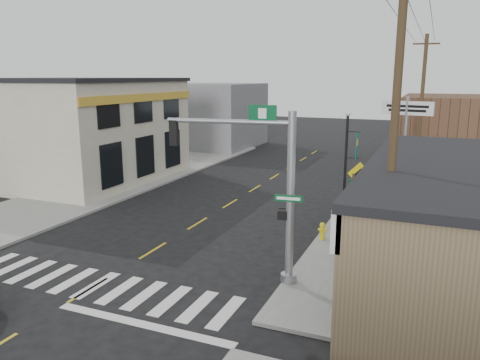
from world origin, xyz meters
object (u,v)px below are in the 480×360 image
at_px(dance_center_sign, 406,122).
at_px(bare_tree, 424,171).
at_px(utility_pole_far, 421,106).
at_px(guide_sign, 369,200).
at_px(lamp_post, 347,153).
at_px(utility_pole_near, 394,136).
at_px(traffic_signal_pole, 270,178).
at_px(fire_hydrant, 322,230).

bearing_deg(dance_center_sign, bare_tree, -68.60).
bearing_deg(utility_pole_far, bare_tree, -93.38).
distance_m(guide_sign, utility_pole_far, 15.24).
relative_size(guide_sign, lamp_post, 0.56).
bearing_deg(utility_pole_far, utility_pole_near, -96.51).
relative_size(guide_sign, bare_tree, 0.67).
distance_m(traffic_signal_pole, guide_sign, 5.96).
height_order(utility_pole_near, utility_pole_far, utility_pole_near).
relative_size(fire_hydrant, bare_tree, 0.17).
bearing_deg(fire_hydrant, traffic_signal_pole, -99.85).
xyz_separation_m(fire_hydrant, bare_tree, (3.92, -0.91, 3.11)).
relative_size(dance_center_sign, utility_pole_far, 0.61).
xyz_separation_m(traffic_signal_pole, utility_pole_near, (3.84, 0.55, 1.57)).
distance_m(lamp_post, bare_tree, 7.12).
relative_size(lamp_post, dance_center_sign, 0.89).
relative_size(traffic_signal_pole, lamp_post, 1.15).
height_order(traffic_signal_pole, lamp_post, traffic_signal_pole).
xyz_separation_m(lamp_post, bare_tree, (3.86, -5.96, 0.46)).
relative_size(fire_hydrant, utility_pole_near, 0.08).
xyz_separation_m(lamp_post, dance_center_sign, (2.64, 2.81, 1.48)).
distance_m(guide_sign, lamp_post, 5.21).
height_order(fire_hydrant, lamp_post, lamp_post).
distance_m(dance_center_sign, bare_tree, 8.91).
height_order(fire_hydrant, utility_pole_near, utility_pole_near).
bearing_deg(fire_hydrant, lamp_post, 89.31).
bearing_deg(bare_tree, utility_pole_far, 92.58).
bearing_deg(dance_center_sign, utility_pole_far, 99.53).
bearing_deg(traffic_signal_pole, dance_center_sign, 67.01).
xyz_separation_m(traffic_signal_pole, bare_tree, (4.75, 3.83, -0.10)).
height_order(lamp_post, utility_pole_near, utility_pole_near).
height_order(guide_sign, utility_pole_near, utility_pole_near).
height_order(bare_tree, utility_pole_near, utility_pole_near).
height_order(guide_sign, fire_hydrant, guide_sign).
xyz_separation_m(guide_sign, bare_tree, (2.06, -1.21, 1.61)).
bearing_deg(guide_sign, fire_hydrant, 174.20).
relative_size(traffic_signal_pole, utility_pole_far, 0.62).
bearing_deg(utility_pole_far, lamp_post, -113.20).
relative_size(traffic_signal_pole, dance_center_sign, 1.03).
distance_m(traffic_signal_pole, utility_pole_far, 20.35).
bearing_deg(fire_hydrant, bare_tree, -13.10).
xyz_separation_m(dance_center_sign, utility_pole_near, (0.32, -12.05, 0.65)).
bearing_deg(bare_tree, dance_center_sign, 97.96).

